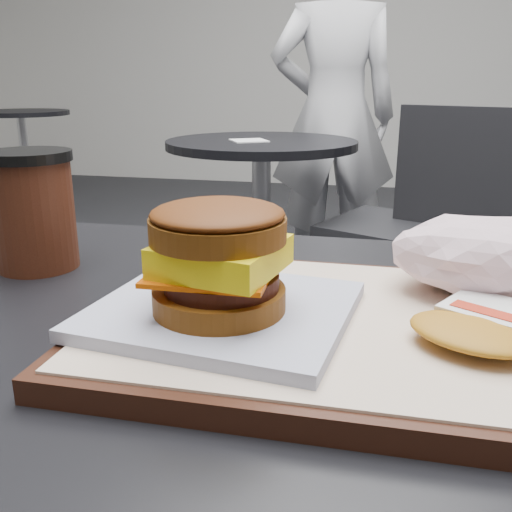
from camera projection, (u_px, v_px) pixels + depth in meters
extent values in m
cube|color=silver|center=(383.00, 13.00, 4.90)|extent=(8.00, 0.10, 3.00)
cube|color=black|center=(256.00, 353.00, 0.47)|extent=(0.80, 0.60, 0.04)
cube|color=black|center=(338.00, 329.00, 0.45)|extent=(0.38, 0.28, 0.02)
cube|color=beige|center=(339.00, 317.00, 0.44)|extent=(0.36, 0.26, 0.00)
cube|color=silver|center=(223.00, 310.00, 0.44)|extent=(0.21, 0.19, 0.01)
cylinder|color=brown|center=(219.00, 298.00, 0.43)|extent=(0.11, 0.11, 0.02)
cylinder|color=#361108|center=(221.00, 281.00, 0.42)|extent=(0.10, 0.10, 0.01)
cube|color=#D75307|center=(214.00, 270.00, 0.42)|extent=(0.09, 0.09, 0.00)
cube|color=yellow|center=(221.00, 256.00, 0.42)|extent=(0.10, 0.10, 0.02)
cylinder|color=brown|center=(218.00, 229.00, 0.41)|extent=(0.11, 0.11, 0.02)
ellipsoid|color=#602D0D|center=(217.00, 214.00, 0.41)|extent=(0.11, 0.11, 0.02)
cube|color=silver|center=(510.00, 323.00, 0.41)|extent=(0.11, 0.09, 0.02)
ellipsoid|color=orange|center=(472.00, 333.00, 0.39)|extent=(0.10, 0.09, 0.01)
cylinder|color=#421B0F|center=(34.00, 213.00, 0.60)|extent=(0.08, 0.08, 0.12)
cylinder|color=black|center=(27.00, 156.00, 0.58)|extent=(0.09, 0.09, 0.01)
cylinder|color=black|center=(261.00, 326.00, 2.30)|extent=(0.44, 0.44, 0.02)
cylinder|color=#A5A5AA|center=(261.00, 240.00, 2.19)|extent=(0.07, 0.07, 0.70)
cylinder|color=black|center=(261.00, 144.00, 2.08)|extent=(0.70, 0.70, 0.03)
cube|color=white|center=(249.00, 141.00, 2.04)|extent=(0.16, 0.16, 0.00)
cylinder|color=#B5B5BA|center=(387.00, 292.00, 2.08)|extent=(0.06, 0.06, 0.44)
cube|color=black|center=(392.00, 228.00, 2.01)|extent=(0.55, 0.55, 0.04)
cube|color=black|center=(455.00, 168.00, 1.90)|extent=(0.38, 0.19, 0.40)
imported|color=silver|center=(334.00, 116.00, 2.61)|extent=(0.65, 0.49, 1.60)
cylinder|color=black|center=(32.00, 215.00, 4.17)|extent=(0.40, 0.40, 0.02)
cylinder|color=#A5A5AA|center=(26.00, 165.00, 4.07)|extent=(0.06, 0.06, 0.70)
cylinder|color=black|center=(20.00, 113.00, 3.96)|extent=(0.66, 0.66, 0.03)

